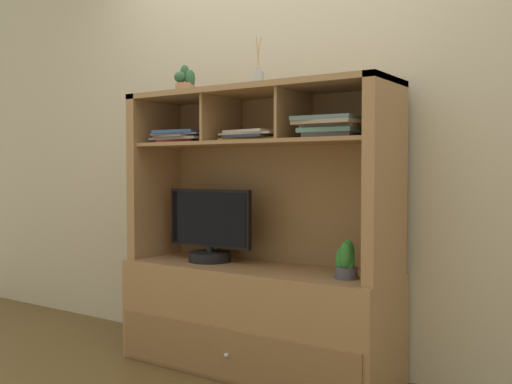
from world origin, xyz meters
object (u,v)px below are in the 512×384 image
at_px(media_console, 257,286).
at_px(magazine_stack_centre, 254,136).
at_px(diffuser_bottle, 258,79).
at_px(potted_orchid, 346,263).
at_px(magazine_stack_left, 183,137).
at_px(tv_monitor, 210,231).
at_px(potted_succulent, 185,83).
at_px(magazine_stack_right, 332,126).

bearing_deg(media_console, magazine_stack_centre, 160.07).
distance_m(media_console, diffuser_bottle, 1.11).
height_order(potted_orchid, magazine_stack_left, magazine_stack_left).
xyz_separation_m(magazine_stack_left, diffuser_bottle, (0.46, 0.08, 0.29)).
height_order(tv_monitor, diffuser_bottle, diffuser_bottle).
bearing_deg(potted_orchid, magazine_stack_centre, 173.74).
xyz_separation_m(media_console, magazine_stack_centre, (-0.02, 0.01, 0.81)).
height_order(media_console, magazine_stack_left, media_console).
height_order(magazine_stack_left, diffuser_bottle, diffuser_bottle).
distance_m(tv_monitor, magazine_stack_centre, 0.60).
relative_size(tv_monitor, potted_orchid, 3.02).
distance_m(media_console, tv_monitor, 0.42).
bearing_deg(potted_orchid, tv_monitor, 177.56).
distance_m(media_console, potted_orchid, 0.58).
height_order(tv_monitor, potted_succulent, potted_succulent).
distance_m(media_console, magazine_stack_centre, 0.81).
height_order(magazine_stack_left, magazine_stack_centre, magazine_stack_left).
bearing_deg(magazine_stack_centre, magazine_stack_left, -170.34).
bearing_deg(potted_succulent, diffuser_bottle, 2.86).
xyz_separation_m(tv_monitor, magazine_stack_right, (0.78, -0.05, 0.56)).
bearing_deg(magazine_stack_centre, magazine_stack_right, -8.79).
xyz_separation_m(magazine_stack_centre, potted_succulent, (-0.47, -0.02, 0.31)).
bearing_deg(tv_monitor, media_console, 3.48).
relative_size(magazine_stack_centre, magazine_stack_right, 1.15).
bearing_deg(tv_monitor, magazine_stack_left, -162.14).
relative_size(tv_monitor, magazine_stack_centre, 1.48).
xyz_separation_m(diffuser_bottle, potted_succulent, (-0.49, -0.02, 0.01)).
xyz_separation_m(media_console, magazine_stack_right, (0.48, -0.07, 0.83)).
bearing_deg(tv_monitor, magazine_stack_centre, 5.14).
relative_size(potted_orchid, potted_succulent, 1.03).
relative_size(magazine_stack_right, potted_succulent, 1.83).
bearing_deg(magazine_stack_right, media_console, 171.69).
bearing_deg(magazine_stack_right, diffuser_bottle, 170.30).
bearing_deg(diffuser_bottle, potted_orchid, -6.97).
xyz_separation_m(media_console, magazine_stack_left, (-0.46, -0.07, 0.81)).
distance_m(magazine_stack_right, potted_succulent, 1.01).
distance_m(tv_monitor, potted_orchid, 0.86).
bearing_deg(media_console, diffuser_bottle, 90.00).
height_order(magazine_stack_right, diffuser_bottle, diffuser_bottle).
xyz_separation_m(media_console, tv_monitor, (-0.31, -0.02, 0.28)).
height_order(media_console, magazine_stack_right, media_console).
xyz_separation_m(tv_monitor, potted_orchid, (0.86, -0.04, -0.10)).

